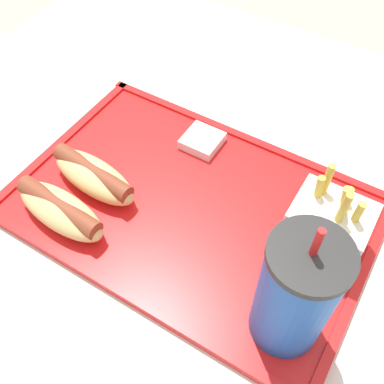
# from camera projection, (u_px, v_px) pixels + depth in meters

# --- Properties ---
(ground_plane) EXTENTS (8.00, 8.00, 0.00)m
(ground_plane) POSITION_uv_depth(u_px,v_px,m) (186.00, 381.00, 1.20)
(ground_plane) COLOR #ADA393
(dining_table) EXTENTS (1.05, 1.01, 0.76)m
(dining_table) POSITION_uv_depth(u_px,v_px,m) (183.00, 328.00, 0.90)
(dining_table) COLOR beige
(dining_table) RESTS_ON ground_plane
(food_tray) EXTENTS (0.47, 0.31, 0.01)m
(food_tray) POSITION_uv_depth(u_px,v_px,m) (192.00, 208.00, 0.61)
(food_tray) COLOR red
(food_tray) RESTS_ON dining_table
(soda_cup) EXTENTS (0.08, 0.08, 0.19)m
(soda_cup) POSITION_uv_depth(u_px,v_px,m) (296.00, 294.00, 0.44)
(soda_cup) COLOR #194CA5
(soda_cup) RESTS_ON food_tray
(hot_dog_far) EXTENTS (0.14, 0.06, 0.04)m
(hot_dog_far) POSITION_uv_depth(u_px,v_px,m) (60.00, 210.00, 0.57)
(hot_dog_far) COLOR #DBB270
(hot_dog_far) RESTS_ON food_tray
(hot_dog_near) EXTENTS (0.15, 0.07, 0.04)m
(hot_dog_near) POSITION_uv_depth(u_px,v_px,m) (93.00, 176.00, 0.61)
(hot_dog_near) COLOR #DBB270
(hot_dog_near) RESTS_ON food_tray
(fries_carton) EXTENTS (0.09, 0.07, 0.12)m
(fries_carton) POSITION_uv_depth(u_px,v_px,m) (327.00, 227.00, 0.54)
(fries_carton) COLOR silver
(fries_carton) RESTS_ON food_tray
(sauce_cup_mayo) EXTENTS (0.05, 0.05, 0.02)m
(sauce_cup_mayo) POSITION_uv_depth(u_px,v_px,m) (202.00, 140.00, 0.67)
(sauce_cup_mayo) COLOR silver
(sauce_cup_mayo) RESTS_ON food_tray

